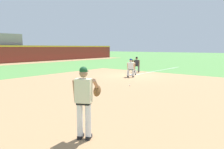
{
  "coord_description": "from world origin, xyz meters",
  "views": [
    {
      "loc": [
        -15.0,
        -9.76,
        2.33
      ],
      "look_at": [
        -7.88,
        -4.13,
        1.19
      ],
      "focal_mm": 35.0,
      "sensor_mm": 36.0,
      "label": 1
    }
  ],
  "objects": [
    {
      "name": "baserunner",
      "position": [
        -0.86,
        -0.42,
        0.79
      ],
      "size": [
        0.6,
        0.67,
        1.46
      ],
      "color": "black",
      "rests_on": "ground"
    },
    {
      "name": "warning_track_strip",
      "position": [
        0.0,
        20.0,
        0.0
      ],
      "size": [
        48.0,
        3.2,
        0.01
      ],
      "primitive_type": "cube",
      "color": "#A87F56",
      "rests_on": "ground"
    },
    {
      "name": "first_base_bag",
      "position": [
        0.0,
        0.0,
        0.04
      ],
      "size": [
        0.38,
        0.38,
        0.09
      ],
      "primitive_type": "cube",
      "color": "white",
      "rests_on": "ground"
    },
    {
      "name": "pitcher",
      "position": [
        -11.22,
        -5.9,
        1.06
      ],
      "size": [
        0.83,
        0.59,
        1.86
      ],
      "color": "black",
      "rests_on": "ground"
    },
    {
      "name": "outfield_wall",
      "position": [
        0.0,
        22.0,
        1.39
      ],
      "size": [
        48.0,
        0.54,
        2.6
      ],
      "color": "maroon",
      "rests_on": "ground"
    },
    {
      "name": "first_baseman",
      "position": [
        0.41,
        0.27,
        0.73
      ],
      "size": [
        0.83,
        1.01,
        1.34
      ],
      "color": "black",
      "rests_on": "ground"
    },
    {
      "name": "foul_line_stripe",
      "position": [
        5.03,
        0.0,
        0.01
      ],
      "size": [
        10.06,
        0.1,
        0.0
      ],
      "primitive_type": "cube",
      "color": "white",
      "rests_on": "ground"
    },
    {
      "name": "ground_plane",
      "position": [
        0.0,
        0.0,
        0.0
      ],
      "size": [
        160.0,
        160.0,
        0.0
      ],
      "primitive_type": "plane",
      "color": "#518942"
    },
    {
      "name": "infield_dirt_patch",
      "position": [
        -5.63,
        -2.95,
        0.0
      ],
      "size": [
        18.0,
        18.0,
        0.01
      ],
      "primitive_type": "cube",
      "color": "#A87F56",
      "rests_on": "ground"
    },
    {
      "name": "baseball",
      "position": [
        -4.06,
        -2.48,
        0.04
      ],
      "size": [
        0.07,
        0.07,
        0.07
      ],
      "primitive_type": "sphere",
      "color": "white",
      "rests_on": "ground"
    },
    {
      "name": "umpire",
      "position": [
        2.25,
        0.97,
        0.79
      ],
      "size": [
        0.61,
        0.67,
        1.46
      ],
      "color": "black",
      "rests_on": "ground"
    }
  ]
}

